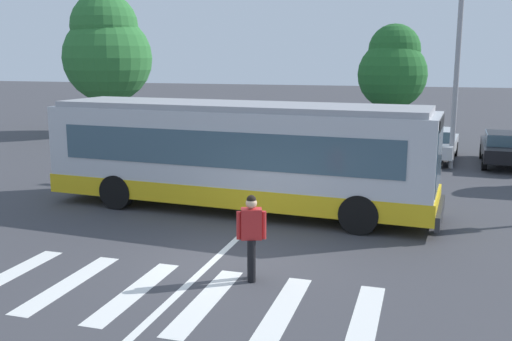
# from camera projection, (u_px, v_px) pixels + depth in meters

# --- Properties ---
(ground_plane) EXTENTS (160.00, 160.00, 0.00)m
(ground_plane) POSITION_uv_depth(u_px,v_px,m) (233.00, 260.00, 12.50)
(ground_plane) COLOR #3D3D42
(city_transit_bus) EXTENTS (11.33, 3.30, 3.06)m
(city_transit_bus) POSITION_uv_depth(u_px,v_px,m) (238.00, 155.00, 16.39)
(city_transit_bus) COLOR black
(city_transit_bus) RESTS_ON ground_plane
(pedestrian_crossing_street) EXTENTS (0.55, 0.38, 1.72)m
(pedestrian_crossing_street) POSITION_uv_depth(u_px,v_px,m) (251.00, 233.00, 11.19)
(pedestrian_crossing_street) COLOR black
(pedestrian_crossing_street) RESTS_ON ground_plane
(parked_car_white) EXTENTS (2.23, 4.65, 1.35)m
(parked_car_white) POSITION_uv_depth(u_px,v_px,m) (252.00, 137.00, 26.20)
(parked_car_white) COLOR black
(parked_car_white) RESTS_ON ground_plane
(parked_car_blue) EXTENTS (2.12, 4.61, 1.35)m
(parked_car_blue) POSITION_uv_depth(u_px,v_px,m) (311.00, 138.00, 25.71)
(parked_car_blue) COLOR black
(parked_car_blue) RESTS_ON ground_plane
(parked_car_charcoal) EXTENTS (1.97, 4.55, 1.35)m
(parked_car_charcoal) POSITION_uv_depth(u_px,v_px,m) (374.00, 141.00, 24.87)
(parked_car_charcoal) COLOR black
(parked_car_charcoal) RESTS_ON ground_plane
(parked_car_silver) EXTENTS (2.22, 4.65, 1.35)m
(parked_car_silver) POSITION_uv_depth(u_px,v_px,m) (433.00, 142.00, 24.57)
(parked_car_silver) COLOR black
(parked_car_silver) RESTS_ON ground_plane
(parked_car_black) EXTENTS (2.03, 4.58, 1.35)m
(parked_car_black) POSITION_uv_depth(u_px,v_px,m) (506.00, 147.00, 23.33)
(parked_car_black) COLOR black
(parked_car_black) RESTS_ON ground_plane
(twin_arm_street_lamp) EXTENTS (4.61, 0.32, 9.63)m
(twin_arm_street_lamp) POSITION_uv_depth(u_px,v_px,m) (461.00, 15.00, 21.74)
(twin_arm_street_lamp) COLOR #939399
(twin_arm_street_lamp) RESTS_ON ground_plane
(background_tree_left) EXTENTS (5.04, 5.04, 7.94)m
(background_tree_left) POSITION_uv_depth(u_px,v_px,m) (107.00, 49.00, 32.74)
(background_tree_left) COLOR brown
(background_tree_left) RESTS_ON ground_plane
(background_tree_right) EXTENTS (3.33, 3.33, 5.92)m
(background_tree_right) POSITION_uv_depth(u_px,v_px,m) (393.00, 68.00, 27.84)
(background_tree_right) COLOR brown
(background_tree_right) RESTS_ON ground_plane
(crosswalk_painted_stripes) EXTENTS (7.55, 3.02, 0.01)m
(crosswalk_painted_stripes) POSITION_uv_depth(u_px,v_px,m) (169.00, 296.00, 10.59)
(crosswalk_painted_stripes) COLOR silver
(crosswalk_painted_stripes) RESTS_ON ground_plane
(lane_center_line) EXTENTS (0.16, 24.00, 0.01)m
(lane_center_line) POSITION_uv_depth(u_px,v_px,m) (244.00, 232.00, 14.49)
(lane_center_line) COLOR silver
(lane_center_line) RESTS_ON ground_plane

